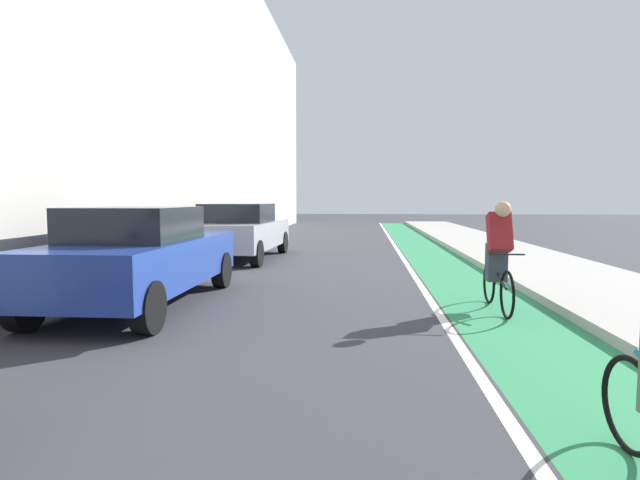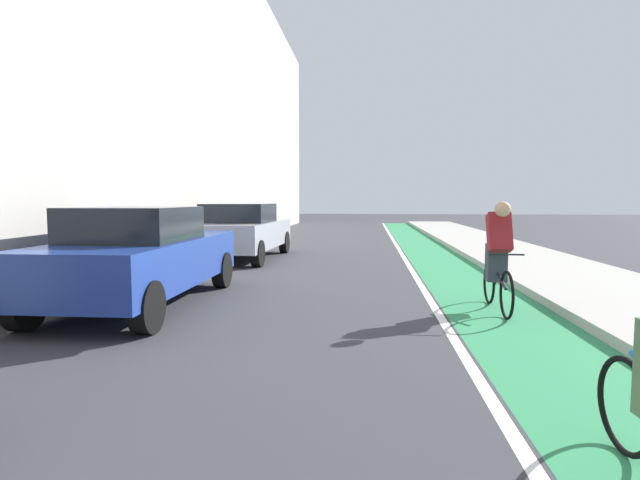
{
  "view_description": "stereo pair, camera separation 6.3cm",
  "coord_description": "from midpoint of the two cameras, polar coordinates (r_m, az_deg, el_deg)",
  "views": [
    {
      "loc": [
        0.85,
        3.5,
        1.64
      ],
      "look_at": [
        0.09,
        11.99,
        0.95
      ],
      "focal_mm": 27.93,
      "sensor_mm": 36.0,
      "label": 1
    },
    {
      "loc": [
        0.92,
        3.51,
        1.64
      ],
      "look_at": [
        0.09,
        11.99,
        0.95
      ],
      "focal_mm": 27.93,
      "sensor_mm": 36.0,
      "label": 2
    }
  ],
  "objects": [
    {
      "name": "sidewalk_right",
      "position": [
        15.28,
        20.89,
        -1.56
      ],
      "size": [
        2.82,
        40.24,
        0.14
      ],
      "primitive_type": "cube",
      "color": "#A8A59E",
      "rests_on": "ground"
    },
    {
      "name": "parked_sedan_blue",
      "position": [
        8.15,
        -20.09,
        -1.67
      ],
      "size": [
        1.86,
        4.38,
        1.53
      ],
      "color": "navy",
      "rests_on": "ground"
    },
    {
      "name": "ground_plane",
      "position": [
        12.75,
        1.11,
        -2.74
      ],
      "size": [
        88.54,
        88.54,
        0.0
      ],
      "primitive_type": "plane",
      "color": "#38383D"
    },
    {
      "name": "lane_divider_stripe",
      "position": [
        14.75,
        9.18,
        -1.79
      ],
      "size": [
        0.12,
        40.24,
        0.0
      ],
      "primitive_type": "cube",
      "color": "white",
      "rests_on": "ground"
    },
    {
      "name": "cyclist_trailing",
      "position": [
        7.77,
        19.51,
        -1.47
      ],
      "size": [
        0.48,
        1.73,
        1.62
      ],
      "color": "black",
      "rests_on": "ground"
    },
    {
      "name": "bike_lane_paint",
      "position": [
        14.84,
        12.65,
        -1.81
      ],
      "size": [
        1.6,
        40.24,
        0.0
      ],
      "primitive_type": "cube",
      "color": "#2D8451",
      "rests_on": "ground"
    },
    {
      "name": "parked_sedan_silver",
      "position": [
        13.93,
        -9.31,
        1.07
      ],
      "size": [
        2.09,
        4.42,
        1.53
      ],
      "color": "#9EA0A8",
      "rests_on": "ground"
    },
    {
      "name": "building_facade_left",
      "position": [
        16.36,
        -18.68,
        17.99
      ],
      "size": [
        4.15,
        40.24,
        10.97
      ],
      "color": "#B2ADA3",
      "rests_on": "ground"
    }
  ]
}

